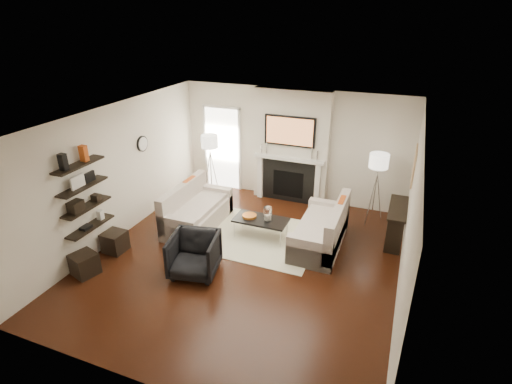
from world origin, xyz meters
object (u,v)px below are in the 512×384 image
(loveseat_right_base, at_px, (319,236))
(lamp_right_shade, at_px, (379,161))
(loveseat_left_base, at_px, (198,217))
(lamp_left_shade, at_px, (210,141))
(armchair, at_px, (194,253))
(ottoman_near, at_px, (115,242))
(coffee_table, at_px, (261,220))

(loveseat_right_base, relative_size, lamp_right_shade, 4.50)
(loveseat_right_base, height_order, lamp_right_shade, lamp_right_shade)
(loveseat_left_base, bearing_deg, lamp_left_shade, 105.61)
(armchair, relative_size, ottoman_near, 2.07)
(loveseat_left_base, bearing_deg, ottoman_near, -124.94)
(loveseat_left_base, bearing_deg, armchair, -62.86)
(loveseat_right_base, xyz_separation_m, ottoman_near, (-3.66, -1.65, -0.01))
(loveseat_left_base, xyz_separation_m, lamp_right_shade, (3.50, 1.54, 1.24))
(coffee_table, bearing_deg, lamp_left_shade, 142.88)
(coffee_table, height_order, ottoman_near, coffee_table)
(lamp_left_shade, relative_size, lamp_right_shade, 1.00)
(loveseat_right_base, bearing_deg, ottoman_near, -155.69)
(lamp_left_shade, relative_size, ottoman_near, 1.00)
(armchair, height_order, lamp_right_shade, lamp_right_shade)
(coffee_table, relative_size, armchair, 1.33)
(loveseat_left_base, height_order, coffee_table, same)
(armchair, bearing_deg, lamp_left_shade, 100.07)
(armchair, relative_size, lamp_left_shade, 2.07)
(lamp_left_shade, bearing_deg, ottoman_near, -102.03)
(lamp_left_shade, distance_m, ottoman_near, 3.23)
(loveseat_right_base, distance_m, lamp_right_shade, 2.03)
(loveseat_right_base, xyz_separation_m, armchair, (-1.85, -1.72, 0.20))
(loveseat_left_base, height_order, lamp_right_shade, lamp_right_shade)
(lamp_left_shade, bearing_deg, loveseat_left_base, -74.39)
(lamp_left_shade, distance_m, lamp_right_shade, 3.90)
(loveseat_left_base, relative_size, lamp_right_shade, 4.50)
(loveseat_left_base, xyz_separation_m, lamp_left_shade, (-0.40, 1.44, 1.24))
(loveseat_right_base, xyz_separation_m, coffee_table, (-1.19, -0.14, 0.19))
(loveseat_right_base, bearing_deg, armchair, -136.93)
(coffee_table, distance_m, ottoman_near, 2.90)
(loveseat_left_base, relative_size, lamp_left_shade, 4.50)
(loveseat_right_base, distance_m, coffee_table, 1.22)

